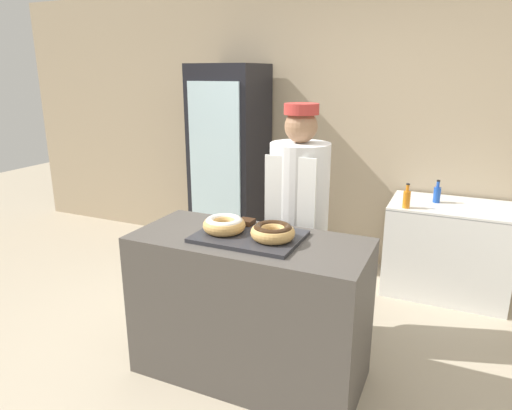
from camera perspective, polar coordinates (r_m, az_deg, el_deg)
The scene contains 13 objects.
ground_plane at distance 3.17m, azimuth -0.80°, elevation -20.07°, with size 14.00×14.00×0.00m, color #B7A88E.
wall_back at distance 4.60m, azimuth 10.66°, elevation 9.42°, with size 8.00×0.06×2.70m.
display_counter at distance 2.92m, azimuth -0.83°, elevation -12.73°, with size 1.42×0.64×0.93m.
serving_tray at distance 2.72m, azimuth -0.87°, elevation -3.94°, with size 0.62×0.44×0.02m.
donut_light_glaze at distance 2.75m, azimuth -4.00°, elevation -2.40°, with size 0.26×0.26×0.09m.
donut_chocolate_glaze at distance 2.62m, azimuth 2.11°, elevation -3.32°, with size 0.26×0.26×0.09m.
brownie_back_left at distance 2.89m, azimuth -1.21°, elevation -2.12°, with size 0.09×0.09×0.03m.
brownie_back_right at distance 2.82m, azimuth 2.33°, elevation -2.63°, with size 0.09×0.09×0.03m.
baker_person at distance 3.20m, azimuth 5.29°, elevation -1.98°, with size 0.41×0.41×1.68m.
beverage_fridge at distance 4.65m, azimuth -3.25°, elevation 5.12°, with size 0.65×0.64×1.96m.
chest_freezer at distance 4.31m, azimuth 22.76°, elevation -5.05°, with size 1.00×0.65×0.80m.
bottle_blue at distance 4.20m, azimuth 21.69°, elevation 1.30°, with size 0.06×0.06×0.20m.
bottle_orange at distance 3.94m, azimuth 18.32°, elevation 0.77°, with size 0.06×0.06×0.21m.
Camera 1 is at (1.09, -2.31, 1.88)m, focal length 32.00 mm.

